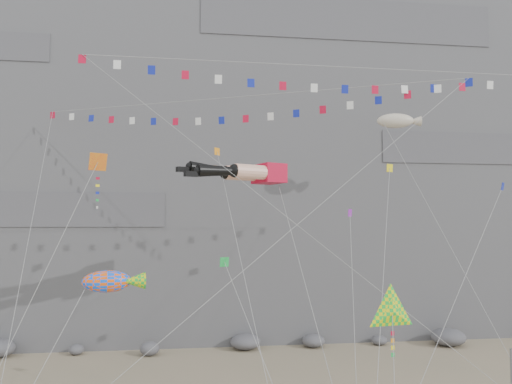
# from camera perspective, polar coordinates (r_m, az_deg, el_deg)

# --- Properties ---
(cliff) EXTENTS (80.00, 28.00, 50.00)m
(cliff) POSITION_cam_1_polar(r_m,az_deg,el_deg) (60.22, -2.76, 10.01)
(cliff) COLOR slate
(cliff) RESTS_ON ground
(talus_boulders) EXTENTS (60.00, 3.00, 1.20)m
(talus_boulders) POSITION_cam_1_polar(r_m,az_deg,el_deg) (44.73, -1.22, -16.79)
(talus_boulders) COLOR #5D5D62
(talus_boulders) RESTS_ON ground
(legs_kite) EXTENTS (7.78, 16.27, 20.57)m
(legs_kite) POSITION_cam_1_polar(r_m,az_deg,el_deg) (33.57, -1.46, 2.24)
(legs_kite) COLOR red
(legs_kite) RESTS_ON ground
(flag_banner_upper) EXTENTS (29.19, 21.47, 27.21)m
(flag_banner_upper) POSITION_cam_1_polar(r_m,az_deg,el_deg) (37.45, -2.60, 10.75)
(flag_banner_upper) COLOR red
(flag_banner_upper) RESTS_ON ground
(flag_banner_lower) EXTENTS (30.88, 6.54, 24.04)m
(flag_banner_lower) POSITION_cam_1_polar(r_m,az_deg,el_deg) (33.69, 8.42, 13.99)
(flag_banner_lower) COLOR red
(flag_banner_lower) RESTS_ON ground
(harlequin_kite) EXTENTS (6.20, 5.58, 15.61)m
(harlequin_kite) POSITION_cam_1_polar(r_m,az_deg,el_deg) (28.18, -17.65, 3.23)
(harlequin_kite) COLOR red
(harlequin_kite) RESTS_ON ground
(fish_windsock) EXTENTS (5.95, 7.30, 10.60)m
(fish_windsock) POSITION_cam_1_polar(r_m,az_deg,el_deg) (28.51, -16.70, -9.79)
(fish_windsock) COLOR #FF570D
(fish_windsock) RESTS_ON ground
(delta_kite) EXTENTS (2.85, 4.29, 8.57)m
(delta_kite) POSITION_cam_1_polar(r_m,az_deg,el_deg) (23.90, 15.31, -13.12)
(delta_kite) COLOR yellow
(delta_kite) RESTS_ON ground
(blimp_windsock) EXTENTS (4.12, 15.73, 24.17)m
(blimp_windsock) POSITION_cam_1_polar(r_m,az_deg,el_deg) (42.32, 15.65, 7.79)
(blimp_windsock) COLOR beige
(blimp_windsock) RESTS_ON ground
(small_kite_a) EXTENTS (3.06, 13.05, 20.08)m
(small_kite_a) POSITION_cam_1_polar(r_m,az_deg,el_deg) (33.72, -4.37, 4.14)
(small_kite_a) COLOR orange
(small_kite_a) RESTS_ON ground
(small_kite_b) EXTENTS (3.50, 10.27, 15.22)m
(small_kite_b) POSITION_cam_1_polar(r_m,az_deg,el_deg) (32.78, 10.70, -2.74)
(small_kite_b) COLOR purple
(small_kite_b) RESTS_ON ground
(small_kite_c) EXTENTS (3.68, 11.22, 13.90)m
(small_kite_c) POSITION_cam_1_polar(r_m,az_deg,el_deg) (28.96, -3.55, -8.22)
(small_kite_c) COLOR green
(small_kite_c) RESTS_ON ground
(small_kite_d) EXTENTS (7.50, 14.65, 21.42)m
(small_kite_d) POSITION_cam_1_polar(r_m,az_deg,el_deg) (36.87, 15.02, 2.34)
(small_kite_d) COLOR yellow
(small_kite_d) RESTS_ON ground
(small_kite_e) EXTENTS (10.65, 6.69, 17.47)m
(small_kite_e) POSITION_cam_1_polar(r_m,az_deg,el_deg) (32.79, 26.16, 0.02)
(small_kite_e) COLOR #12209E
(small_kite_e) RESTS_ON ground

